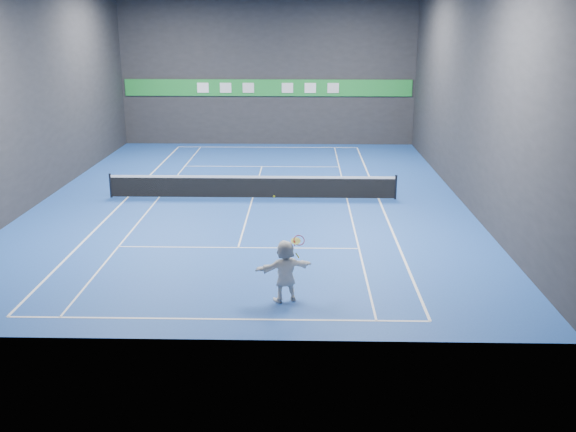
{
  "coord_description": "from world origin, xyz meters",
  "views": [
    {
      "loc": [
        2.2,
        -26.93,
        7.36
      ],
      "look_at": [
        1.73,
        -7.59,
        1.5
      ],
      "focal_mm": 40.0,
      "sensor_mm": 36.0,
      "label": 1
    }
  ],
  "objects_px": {
    "player": "(285,271)",
    "tennis_racket": "(298,242)",
    "tennis_ball": "(274,197)",
    "tennis_net": "(252,186)"
  },
  "relations": [
    {
      "from": "tennis_ball",
      "to": "tennis_net",
      "type": "relative_size",
      "value": 0.01
    },
    {
      "from": "tennis_ball",
      "to": "tennis_net",
      "type": "bearing_deg",
      "value": 97.75
    },
    {
      "from": "player",
      "to": "tennis_net",
      "type": "bearing_deg",
      "value": -101.14
    },
    {
      "from": "tennis_ball",
      "to": "tennis_racket",
      "type": "height_order",
      "value": "tennis_ball"
    },
    {
      "from": "tennis_ball",
      "to": "tennis_racket",
      "type": "relative_size",
      "value": 0.09
    },
    {
      "from": "player",
      "to": "tennis_racket",
      "type": "distance_m",
      "value": 0.89
    },
    {
      "from": "player",
      "to": "tennis_net",
      "type": "height_order",
      "value": "player"
    },
    {
      "from": "tennis_net",
      "to": "tennis_ball",
      "type": "bearing_deg",
      "value": -82.25
    },
    {
      "from": "tennis_ball",
      "to": "tennis_racket",
      "type": "bearing_deg",
      "value": -12.22
    },
    {
      "from": "player",
      "to": "tennis_ball",
      "type": "distance_m",
      "value": 2.07
    }
  ]
}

